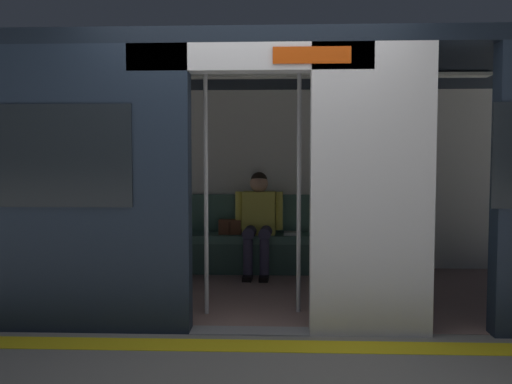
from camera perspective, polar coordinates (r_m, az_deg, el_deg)
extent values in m
plane|color=gray|center=(4.01, -0.69, -15.36)|extent=(60.00, 60.00, 0.00)
cube|color=yellow|center=(3.73, -0.93, -16.79)|extent=(8.00, 0.24, 0.01)
cube|color=silver|center=(3.85, 12.79, 0.13)|extent=(0.90, 0.12, 2.15)
cube|color=black|center=(3.83, 12.87, 3.98)|extent=(0.49, 0.02, 0.55)
cube|color=#192333|center=(4.31, -25.74, 0.21)|extent=(2.75, 0.16, 2.15)
cube|color=black|center=(4.04, -21.23, 3.80)|extent=(1.10, 0.02, 0.76)
cube|color=silver|center=(3.88, -0.71, 14.74)|extent=(1.80, 0.16, 0.20)
cube|color=#BF3F0C|center=(3.79, 6.26, 14.98)|extent=(0.56, 0.02, 0.12)
cube|color=black|center=(5.10, 0.00, 13.83)|extent=(6.40, 2.58, 0.12)
cube|color=gray|center=(5.17, 0.00, -11.02)|extent=(6.08, 2.42, 0.01)
cube|color=silver|center=(6.22, 0.43, 1.41)|extent=(6.08, 0.10, 2.15)
cube|color=#4C7566|center=(6.19, 0.41, -2.36)|extent=(3.52, 0.06, 0.45)
cube|color=white|center=(5.08, 0.00, 12.83)|extent=(4.48, 0.16, 0.03)
cube|color=gray|center=(4.01, -0.69, -15.28)|extent=(0.90, 0.19, 0.01)
cube|color=#4C7566|center=(6.01, 0.34, -5.14)|extent=(3.27, 0.44, 0.09)
cube|color=#39574C|center=(5.85, 0.28, -7.59)|extent=(3.27, 0.04, 0.36)
cube|color=#D8CC4C|center=(5.95, 0.37, -2.35)|extent=(0.39, 0.24, 0.50)
sphere|color=tan|center=(5.92, 0.37, 0.96)|extent=(0.21, 0.21, 0.21)
sphere|color=black|center=(5.93, 0.37, 1.32)|extent=(0.19, 0.19, 0.19)
cylinder|color=#D8CC4C|center=(5.90, 2.62, -2.11)|extent=(0.08, 0.08, 0.44)
cylinder|color=#D8CC4C|center=(5.94, -1.92, -2.07)|extent=(0.08, 0.08, 0.44)
cylinder|color=#38334C|center=(5.77, 1.09, -4.54)|extent=(0.16, 0.41, 0.14)
cylinder|color=#38334C|center=(5.78, -0.70, -4.51)|extent=(0.16, 0.41, 0.14)
cylinder|color=#38334C|center=(5.61, 0.93, -7.38)|extent=(0.10, 0.10, 0.41)
cylinder|color=#38334C|center=(5.63, -0.91, -7.34)|extent=(0.10, 0.10, 0.41)
cube|color=black|center=(5.61, 0.89, -9.61)|extent=(0.11, 0.23, 0.06)
cube|color=black|center=(5.62, -0.96, -9.57)|extent=(0.11, 0.23, 0.06)
cube|color=brown|center=(5.98, -2.91, -3.91)|extent=(0.26, 0.14, 0.17)
cube|color=#472718|center=(5.91, -2.98, -4.09)|extent=(0.02, 0.01, 0.14)
cube|color=silver|center=(5.97, 3.87, -4.63)|extent=(0.16, 0.23, 0.03)
cylinder|color=silver|center=(4.28, -5.61, 0.38)|extent=(0.04, 0.04, 2.13)
cylinder|color=silver|center=(4.33, 4.82, 0.41)|extent=(0.04, 0.04, 2.13)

